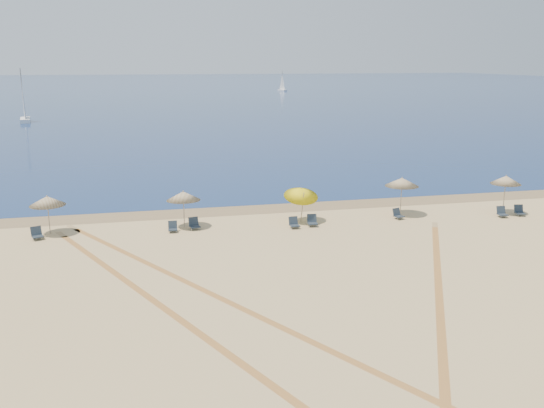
{
  "coord_description": "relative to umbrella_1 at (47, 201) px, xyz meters",
  "views": [
    {
      "loc": [
        -7.55,
        -14.35,
        10.07
      ],
      "look_at": [
        0.0,
        20.0,
        1.3
      ],
      "focal_mm": 38.16,
      "sensor_mm": 36.0,
      "label": 1
    }
  ],
  "objects": [
    {
      "name": "sailboat_0",
      "position": [
        -13.66,
        68.81,
        0.64
      ],
      "size": [
        2.44,
        6.07,
        8.79
      ],
      "rotation": [
        0.0,
        0.0,
        0.16
      ],
      "color": "white",
      "rests_on": "ocean"
    },
    {
      "name": "chair_9",
      "position": [
        29.98,
        -2.32,
        -1.71
      ],
      "size": [
        0.71,
        0.79,
        0.7
      ],
      "rotation": [
        0.0,
        0.0,
        -0.2
      ],
      "color": "#1C242E",
      "rests_on": "ground"
    },
    {
      "name": "umbrella_1",
      "position": [
        0.0,
        0.0,
        0.0
      ],
      "size": [
        2.09,
        2.09,
        2.36
      ],
      "color": "gray",
      "rests_on": "ground"
    },
    {
      "name": "sailboat_1",
      "position": [
        51.9,
        158.14,
        -0.01
      ],
      "size": [
        2.32,
        4.61,
        6.65
      ],
      "rotation": [
        0.0,
        0.0,
        0.28
      ],
      "color": "white",
      "rests_on": "ocean"
    },
    {
      "name": "ground",
      "position": [
        13.41,
        -20.8,
        -2.02
      ],
      "size": [
        160.0,
        160.0,
        0.0
      ],
      "primitive_type": "plane",
      "color": "tan",
      "rests_on": "ground"
    },
    {
      "name": "umbrella_5",
      "position": [
        29.23,
        -1.61,
        0.29
      ],
      "size": [
        1.98,
        1.98,
        2.65
      ],
      "color": "gray",
      "rests_on": "ground"
    },
    {
      "name": "umbrella_3",
      "position": [
        15.33,
        -0.72,
        -0.09
      ],
      "size": [
        2.19,
        2.25,
        2.54
      ],
      "color": "gray",
      "rests_on": "ground"
    },
    {
      "name": "chair_3",
      "position": [
        7.19,
        -1.19,
        -1.74
      ],
      "size": [
        0.56,
        0.65,
        0.64
      ],
      "rotation": [
        0.0,
        0.0,
        -0.05
      ],
      "color": "#1C242E",
      "rests_on": "ground"
    },
    {
      "name": "chair_4",
      "position": [
        8.5,
        -0.89,
        -1.7
      ],
      "size": [
        0.72,
        0.8,
        0.72
      ],
      "rotation": [
        0.0,
        0.0,
        0.19
      ],
      "color": "#1C242E",
      "rests_on": "ground"
    },
    {
      "name": "wet_sand",
      "position": [
        13.41,
        3.2,
        -2.01
      ],
      "size": [
        500.0,
        500.0,
        0.0
      ],
      "primitive_type": "plane",
      "color": "olive",
      "rests_on": "ground"
    },
    {
      "name": "chair_2",
      "position": [
        -0.57,
        -0.98,
        -1.7
      ],
      "size": [
        0.81,
        0.87,
        0.72
      ],
      "rotation": [
        0.0,
        0.0,
        0.38
      ],
      "color": "#1C242E",
      "rests_on": "ground"
    },
    {
      "name": "chair_5",
      "position": [
        14.55,
        -1.94,
        -1.72
      ],
      "size": [
        0.61,
        0.7,
        0.68
      ],
      "rotation": [
        0.0,
        0.0,
        0.07
      ],
      "color": "#1C242E",
      "rests_on": "ground"
    },
    {
      "name": "tire_tracks",
      "position": [
        10.6,
        -13.2,
        -2.02
      ],
      "size": [
        48.44,
        43.64,
        0.0
      ],
      "color": "tan",
      "rests_on": "ground"
    },
    {
      "name": "chair_7",
      "position": [
        21.72,
        -1.33,
        -1.72
      ],
      "size": [
        0.72,
        0.79,
        0.67
      ],
      "rotation": [
        0.0,
        0.0,
        0.3
      ],
      "color": "#1C242E",
      "rests_on": "ground"
    },
    {
      "name": "chair_8",
      "position": [
        28.62,
        -2.4,
        -1.71
      ],
      "size": [
        0.65,
        0.74,
        0.7
      ],
      "rotation": [
        0.0,
        0.0,
        -0.11
      ],
      "color": "#1C242E",
      "rests_on": "ground"
    },
    {
      "name": "ocean",
      "position": [
        13.41,
        204.2,
        -2.01
      ],
      "size": [
        500.0,
        500.0,
        0.0
      ],
      "primitive_type": "plane",
      "color": "#0C2151",
      "rests_on": "ground"
    },
    {
      "name": "chair_6",
      "position": [
        15.77,
        -1.76,
        -1.7
      ],
      "size": [
        0.67,
        0.76,
        0.72
      ],
      "rotation": [
        0.0,
        0.0,
        -0.12
      ],
      "color": "#1C242E",
      "rests_on": "ground"
    },
    {
      "name": "umbrella_4",
      "position": [
        22.33,
        -0.39,
        0.21
      ],
      "size": [
        2.23,
        2.23,
        2.57
      ],
      "color": "gray",
      "rests_on": "ground"
    },
    {
      "name": "umbrella_2",
      "position": [
        7.94,
        -0.29,
        -0.04
      ],
      "size": [
        2.09,
        2.1,
        2.32
      ],
      "color": "gray",
      "rests_on": "ground"
    }
  ]
}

